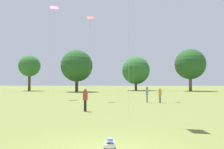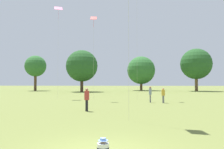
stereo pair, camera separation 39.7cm
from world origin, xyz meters
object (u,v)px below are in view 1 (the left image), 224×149
(distant_tree_1, at_px, (190,64))
(distant_tree_0, at_px, (136,70))
(person_standing_4, at_px, (147,92))
(distant_tree_3, at_px, (77,66))
(distant_tree_2, at_px, (30,66))
(person_standing_1, at_px, (85,97))
(person_standing_7, at_px, (160,94))
(kite_1, at_px, (54,10))
(kite_4, at_px, (90,22))

(distant_tree_1, bearing_deg, distant_tree_0, 164.04)
(person_standing_4, height_order, distant_tree_1, distant_tree_1)
(person_standing_4, bearing_deg, distant_tree_1, 115.86)
(distant_tree_3, bearing_deg, distant_tree_2, 156.80)
(person_standing_1, bearing_deg, distant_tree_3, 150.26)
(person_standing_4, height_order, distant_tree_3, distant_tree_3)
(person_standing_7, bearing_deg, person_standing_4, -142.43)
(person_standing_4, relative_size, person_standing_7, 1.10)
(person_standing_7, bearing_deg, kite_1, -148.86)
(person_standing_4, distance_m, distant_tree_1, 37.44)
(person_standing_7, distance_m, distant_tree_3, 32.51)
(kite_4, height_order, distant_tree_1, distant_tree_1)
(distant_tree_0, bearing_deg, person_standing_4, -92.73)
(person_standing_7, distance_m, kite_1, 18.80)
(distant_tree_2, bearing_deg, person_standing_7, -50.28)
(distant_tree_0, distance_m, distant_tree_3, 17.73)
(person_standing_7, xyz_separation_m, kite_1, (-13.58, 6.16, 11.45))
(person_standing_7, height_order, distant_tree_2, distant_tree_2)
(kite_1, relative_size, kite_4, 1.24)
(distant_tree_0, bearing_deg, person_standing_1, -99.47)
(person_standing_1, relative_size, kite_4, 0.17)
(distant_tree_1, relative_size, distant_tree_2, 1.15)
(person_standing_1, bearing_deg, distant_tree_0, 128.90)
(distant_tree_1, bearing_deg, person_standing_7, -113.02)
(person_standing_1, distance_m, kite_1, 18.74)
(distant_tree_0, xyz_separation_m, distant_tree_1, (13.96, -3.99, 1.37))
(distant_tree_1, height_order, distant_tree_3, distant_tree_1)
(kite_4, bearing_deg, kite_1, -170.67)
(kite_4, xyz_separation_m, distant_tree_3, (-6.58, 25.64, -3.53))
(person_standing_7, distance_m, distant_tree_0, 38.17)
(distant_tree_2, distance_m, distant_tree_3, 15.37)
(person_standing_4, height_order, distant_tree_0, distant_tree_0)
(person_standing_7, relative_size, kite_4, 0.16)
(person_standing_1, height_order, person_standing_7, person_standing_1)
(person_standing_4, bearing_deg, distant_tree_3, 166.36)
(kite_4, bearing_deg, distant_tree_3, 144.21)
(distant_tree_1, bearing_deg, distant_tree_3, -169.59)
(person_standing_7, xyz_separation_m, distant_tree_2, (-28.75, 34.60, 5.76))
(person_standing_1, xyz_separation_m, distant_tree_1, (21.49, 41.14, 6.01))
(distant_tree_2, xyz_separation_m, distant_tree_3, (14.12, -6.05, -0.45))
(distant_tree_1, xyz_separation_m, distant_tree_3, (-29.03, -5.33, -0.79))
(distant_tree_2, bearing_deg, distant_tree_3, -23.20)
(person_standing_7, distance_m, distant_tree_1, 37.31)
(person_standing_4, height_order, distant_tree_2, distant_tree_2)
(person_standing_7, bearing_deg, distant_tree_0, 144.88)
(person_standing_4, distance_m, distant_tree_2, 44.15)
(kite_1, height_order, distant_tree_1, kite_1)
(distant_tree_1, bearing_deg, kite_1, -135.27)
(person_standing_1, distance_m, distant_tree_3, 36.96)
(person_standing_7, xyz_separation_m, distant_tree_3, (-14.63, 28.55, 5.31))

